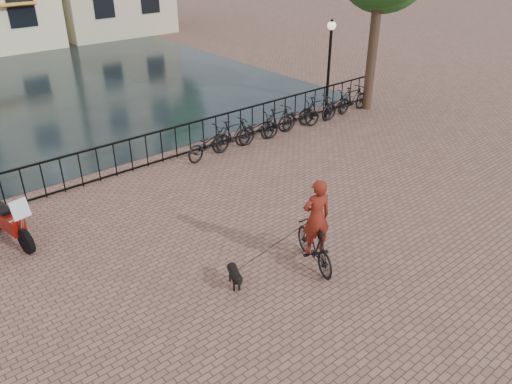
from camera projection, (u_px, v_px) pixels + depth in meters
ground at (358, 306)px, 9.39m from camera, size 100.00×100.00×0.00m
canal_water at (40, 94)px, 21.11m from camera, size 20.00×20.00×0.00m
railing at (147, 151)px, 14.57m from camera, size 20.00×0.05×1.02m
lamp_post at (330, 53)px, 17.47m from camera, size 0.30×0.30×3.45m
cyclist at (316, 229)px, 10.14m from camera, size 1.03×1.75×2.32m
dog at (234, 276)px, 9.81m from camera, size 0.49×0.74×0.48m
motorcycle at (5, 215)px, 11.00m from camera, size 0.80×1.97×1.37m
parked_bike_0 at (209, 143)px, 15.20m from camera, size 1.79×0.85×0.90m
parked_bike_1 at (234, 135)px, 15.72m from camera, size 1.68×0.53×1.00m
parked_bike_2 at (257, 129)px, 16.28m from camera, size 1.76×0.72×0.90m
parked_bike_3 at (278, 121)px, 16.79m from camera, size 1.69×0.57×1.00m
parked_bike_4 at (299, 116)px, 17.35m from camera, size 1.79×0.88×0.90m
parked_bike_5 at (318, 109)px, 17.86m from camera, size 1.72×0.75×1.00m
parked_bike_6 at (336, 105)px, 18.42m from camera, size 1.79×0.85×0.90m
parked_bike_7 at (353, 99)px, 18.93m from camera, size 1.67×0.48×1.00m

